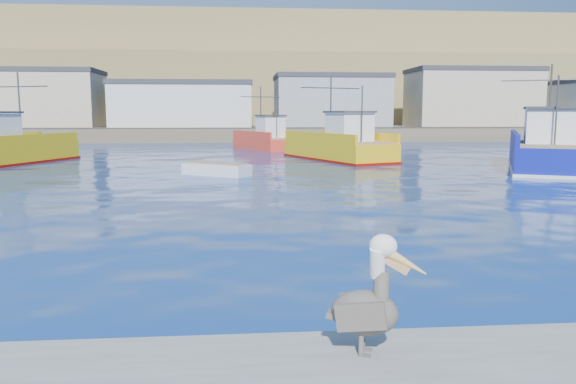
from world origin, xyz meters
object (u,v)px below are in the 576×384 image
object	(u,v)px
trawler_yellow_a	(9,149)
trawler_yellow_b	(339,146)
trawler_blue	(549,151)
boat_orange	(266,139)
pelican	(368,303)
skiff_mid	(216,170)

from	to	relation	value
trawler_yellow_a	trawler_yellow_b	bearing A→B (deg)	2.82
trawler_yellow_b	trawler_blue	bearing A→B (deg)	-33.47
trawler_yellow_a	boat_orange	bearing A→B (deg)	37.61
trawler_blue	trawler_yellow_b	bearing A→B (deg)	146.53
trawler_yellow_a	pelican	bearing A→B (deg)	-62.65
trawler_yellow_a	pelican	xyz separation A→B (m)	(17.52, -33.87, 0.15)
trawler_yellow_a	trawler_blue	xyz separation A→B (m)	(35.32, -6.72, 0.11)
trawler_yellow_a	skiff_mid	size ratio (longest dim) A/B	2.76
trawler_blue	boat_orange	size ratio (longest dim) A/B	1.50
boat_orange	pelican	size ratio (longest dim) A/B	5.74
trawler_yellow_b	pelican	size ratio (longest dim) A/B	7.47
boat_orange	pelican	distance (m)	48.15
trawler_yellow_a	boat_orange	world-z (taller)	trawler_yellow_a
trawler_yellow_b	pelican	world-z (taller)	trawler_yellow_b
trawler_yellow_b	boat_orange	bearing A→B (deg)	110.42
trawler_yellow_a	boat_orange	size ratio (longest dim) A/B	1.26
trawler_blue	skiff_mid	xyz separation A→B (m)	(-20.69, -1.86, -0.83)
trawler_yellow_b	trawler_blue	world-z (taller)	trawler_blue
skiff_mid	pelican	world-z (taller)	pelican
trawler_blue	skiff_mid	bearing A→B (deg)	-174.86
trawler_yellow_b	pelican	distance (m)	35.51
trawler_yellow_a	skiff_mid	distance (m)	16.98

